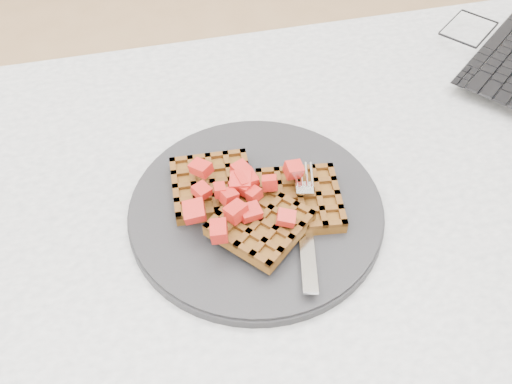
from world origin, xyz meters
TOP-DOWN VIEW (x-y plane):
  - table at (0.00, 0.00)m, footprint 1.20×0.80m
  - plate at (-0.05, 0.03)m, footprint 0.30×0.30m
  - waffles at (-0.04, 0.02)m, footprint 0.20×0.19m
  - strawberry_pile at (-0.05, 0.03)m, footprint 0.15×0.15m
  - fork at (0.00, -0.01)m, footprint 0.07×0.18m

SIDE VIEW (x-z plane):
  - table at x=0.00m, z-range 0.26..1.01m
  - plate at x=-0.05m, z-range 0.75..0.77m
  - fork at x=0.00m, z-range 0.77..0.78m
  - waffles at x=-0.04m, z-range 0.76..0.79m
  - strawberry_pile at x=-0.05m, z-range 0.79..0.82m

